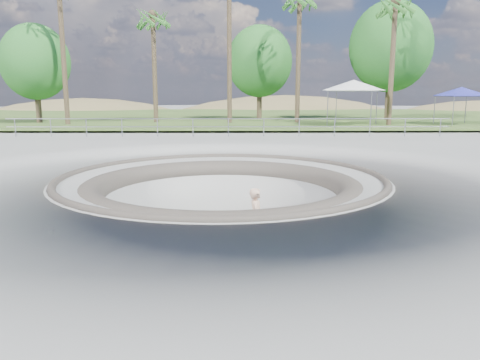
{
  "coord_description": "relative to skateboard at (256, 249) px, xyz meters",
  "views": [
    {
      "loc": [
        0.47,
        -14.45,
        2.64
      ],
      "look_at": [
        0.57,
        0.09,
        -0.1
      ],
      "focal_mm": 35.0,
      "sensor_mm": 36.0,
      "label": 1
    }
  ],
  "objects": [
    {
      "name": "ground",
      "position": [
        -1.03,
        1.51,
        1.83
      ],
      "size": [
        180.0,
        180.0,
        0.0
      ],
      "primitive_type": "plane",
      "color": "gray",
      "rests_on": "ground"
    },
    {
      "name": "skate_bowl",
      "position": [
        -1.03,
        1.51,
        0.0
      ],
      "size": [
        14.0,
        14.0,
        4.1
      ],
      "color": "gray",
      "rests_on": "ground"
    },
    {
      "name": "grass_strip",
      "position": [
        -1.03,
        35.51,
        2.05
      ],
      "size": [
        180.0,
        36.0,
        0.12
      ],
      "color": "#3A5722",
      "rests_on": "ground"
    },
    {
      "name": "distant_hills",
      "position": [
        2.75,
        58.68,
        -5.19
      ],
      "size": [
        103.2,
        45.0,
        28.6
      ],
      "color": "brown",
      "rests_on": "ground"
    },
    {
      "name": "safety_railing",
      "position": [
        -1.03,
        13.51,
        2.52
      ],
      "size": [
        25.0,
        0.06,
        1.03
      ],
      "color": "gray",
      "rests_on": "ground"
    },
    {
      "name": "skateboard",
      "position": [
        0.0,
        0.0,
        0.0
      ],
      "size": [
        0.87,
        0.44,
        0.09
      ],
      "color": "olive",
      "rests_on": "ground"
    },
    {
      "name": "skater",
      "position": [
        -0.0,
        0.0,
        0.91
      ],
      "size": [
        0.44,
        0.66,
        1.78
      ],
      "primitive_type": "imported",
      "rotation": [
        0.0,
        0.0,
        1.55
      ],
      "color": "#E1B292",
      "rests_on": "skateboard"
    },
    {
      "name": "canopy_white",
      "position": [
        7.91,
        21.47,
        4.95
      ],
      "size": [
        5.88,
        5.88,
        3.24
      ],
      "color": "gray",
      "rests_on": "ground"
    },
    {
      "name": "canopy_blue",
      "position": [
        15.99,
        21.94,
        4.51
      ],
      "size": [
        5.39,
        5.39,
        2.74
      ],
      "color": "gray",
      "rests_on": "ground"
    },
    {
      "name": "palm_b",
      "position": [
        -7.02,
        24.77,
        9.86
      ],
      "size": [
        2.6,
        2.6,
        9.15
      ],
      "color": "brown",
      "rests_on": "ground"
    },
    {
      "name": "palm_d",
      "position": [
        4.24,
        24.39,
        11.07
      ],
      "size": [
        2.6,
        2.6,
        10.46
      ],
      "color": "brown",
      "rests_on": "ground"
    },
    {
      "name": "palm_e",
      "position": [
        10.57,
        21.36,
        10.17
      ],
      "size": [
        2.6,
        2.6,
        9.48
      ],
      "color": "brown",
      "rests_on": "ground"
    },
    {
      "name": "bushy_tree_left",
      "position": [
        -16.07,
        24.11,
        6.74
      ],
      "size": [
        5.3,
        4.82,
        7.65
      ],
      "color": "brown",
      "rests_on": "ground"
    },
    {
      "name": "bushy_tree_mid",
      "position": [
        1.46,
        29.25,
        7.11
      ],
      "size": [
        5.71,
        5.19,
        8.24
      ],
      "color": "brown",
      "rests_on": "ground"
    },
    {
      "name": "bushy_tree_right",
      "position": [
        12.53,
        28.01,
        8.26
      ],
      "size": [
        6.99,
        6.36,
        10.08
      ],
      "color": "brown",
      "rests_on": "ground"
    }
  ]
}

